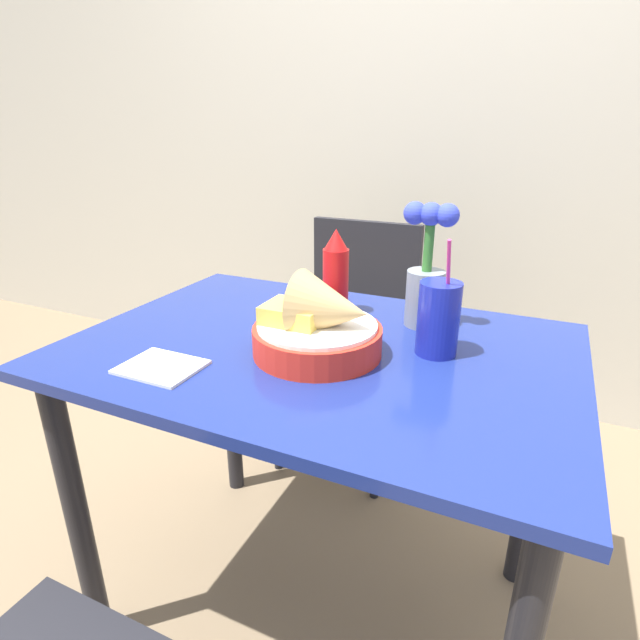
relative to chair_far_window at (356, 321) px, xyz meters
name	(u,v)px	position (x,y,z in m)	size (l,w,h in m)	color
ground_plane	(320,601)	(0.18, -0.71, -0.50)	(12.00, 12.00, 0.00)	#7A664C
wall_window	(459,87)	(0.18, 0.58, 0.80)	(7.00, 0.06, 2.60)	#B7B2A3
dining_table	(319,394)	(0.18, -0.71, 0.11)	(1.02, 0.71, 0.73)	navy
chair_far_window	(356,321)	(0.00, 0.00, 0.00)	(0.40, 0.40, 0.85)	black
food_basket	(321,326)	(0.21, -0.75, 0.29)	(0.26, 0.26, 0.17)	red
ketchup_bottle	(336,273)	(0.14, -0.52, 0.33)	(0.06, 0.06, 0.20)	red
drink_cup	(438,321)	(0.41, -0.65, 0.30)	(0.08, 0.08, 0.24)	#192399
flower_vase	(426,274)	(0.35, -0.51, 0.35)	(0.12, 0.08, 0.28)	gray
napkin	(161,367)	(-0.04, -0.94, 0.23)	(0.15, 0.12, 0.01)	white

